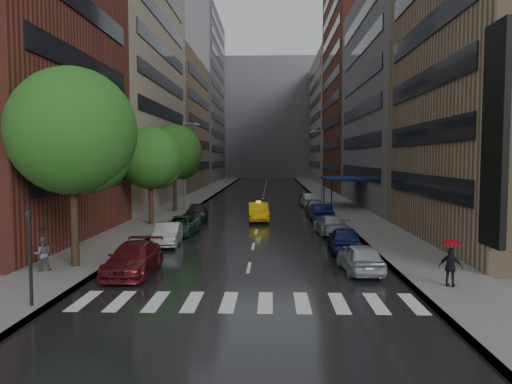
% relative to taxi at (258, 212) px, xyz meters
% --- Properties ---
extents(ground, '(220.00, 220.00, 0.00)m').
position_rel_taxi_xyz_m(ground, '(-0.00, -22.35, -0.80)').
color(ground, gray).
rests_on(ground, ground).
extents(road, '(14.00, 140.00, 0.01)m').
position_rel_taxi_xyz_m(road, '(-0.00, 27.65, -0.79)').
color(road, black).
rests_on(road, ground).
extents(sidewalk_left, '(4.00, 140.00, 0.15)m').
position_rel_taxi_xyz_m(sidewalk_left, '(-9.00, 27.65, -0.72)').
color(sidewalk_left, gray).
rests_on(sidewalk_left, ground).
extents(sidewalk_right, '(4.00, 140.00, 0.15)m').
position_rel_taxi_xyz_m(sidewalk_right, '(9.00, 27.65, -0.72)').
color(sidewalk_right, gray).
rests_on(sidewalk_right, ground).
extents(crosswalk, '(13.15, 2.80, 0.01)m').
position_rel_taxi_xyz_m(crosswalk, '(0.20, -24.35, -0.79)').
color(crosswalk, silver).
rests_on(crosswalk, ground).
extents(buildings_left, '(8.00, 108.00, 38.00)m').
position_rel_taxi_xyz_m(buildings_left, '(-15.00, 36.44, 15.19)').
color(buildings_left, maroon).
rests_on(buildings_left, ground).
extents(buildings_right, '(8.05, 109.10, 36.00)m').
position_rel_taxi_xyz_m(buildings_right, '(14.99, 34.35, 14.24)').
color(buildings_right, '#937A5B').
rests_on(buildings_right, ground).
extents(building_far, '(40.00, 14.00, 32.00)m').
position_rel_taxi_xyz_m(building_far, '(-0.00, 95.65, 15.20)').
color(building_far, slate).
rests_on(building_far, ground).
extents(tree_near, '(6.23, 6.23, 9.92)m').
position_rel_taxi_xyz_m(tree_near, '(-8.60, -18.88, 6.00)').
color(tree_near, '#382619').
rests_on(tree_near, ground).
extents(tree_mid, '(5.00, 5.00, 7.97)m').
position_rel_taxi_xyz_m(tree_mid, '(-8.60, -3.23, 4.65)').
color(tree_mid, '#382619').
rests_on(tree_mid, ground).
extents(tree_far, '(5.54, 5.54, 8.82)m').
position_rel_taxi_xyz_m(tree_far, '(-8.60, 6.75, 5.24)').
color(tree_far, '#382619').
rests_on(tree_far, ground).
extents(taxi, '(1.99, 4.94, 1.60)m').
position_rel_taxi_xyz_m(taxi, '(0.00, 0.00, 0.00)').
color(taxi, yellow).
rests_on(taxi, ground).
extents(parked_cars_left, '(2.63, 24.75, 1.48)m').
position_rel_taxi_xyz_m(parked_cars_left, '(-5.40, -10.56, -0.10)').
color(parked_cars_left, '#501014').
rests_on(parked_cars_left, ground).
extents(parked_cars_right, '(2.33, 40.33, 1.58)m').
position_rel_taxi_xyz_m(parked_cars_right, '(5.40, -1.06, -0.06)').
color(parked_cars_right, '#9C9FA5').
rests_on(parked_cars_right, ground).
extents(ped_black_umbrella, '(0.98, 0.98, 2.09)m').
position_rel_taxi_xyz_m(ped_black_umbrella, '(-9.73, -20.00, 0.59)').
color(ped_black_umbrella, '#4F5054').
rests_on(ped_black_umbrella, sidewalk_left).
extents(ped_red_umbrella, '(1.02, 0.83, 2.01)m').
position_rel_taxi_xyz_m(ped_red_umbrella, '(8.60, -22.32, 0.53)').
color(ped_red_umbrella, black).
rests_on(ped_red_umbrella, sidewalk_right).
extents(traffic_light, '(0.18, 0.15, 3.45)m').
position_rel_taxi_xyz_m(traffic_light, '(-7.60, -25.48, 1.43)').
color(traffic_light, black).
rests_on(traffic_light, sidewalk_left).
extents(street_lamp_left, '(1.74, 0.22, 9.00)m').
position_rel_taxi_xyz_m(street_lamp_left, '(-7.72, 7.65, 4.09)').
color(street_lamp_left, gray).
rests_on(street_lamp_left, sidewalk_left).
extents(street_lamp_right, '(1.74, 0.22, 9.00)m').
position_rel_taxi_xyz_m(street_lamp_right, '(7.72, 22.65, 4.09)').
color(street_lamp_right, gray).
rests_on(street_lamp_right, sidewalk_right).
extents(awning, '(4.00, 8.00, 3.12)m').
position_rel_taxi_xyz_m(awning, '(8.98, 12.65, 2.34)').
color(awning, navy).
rests_on(awning, sidewalk_right).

